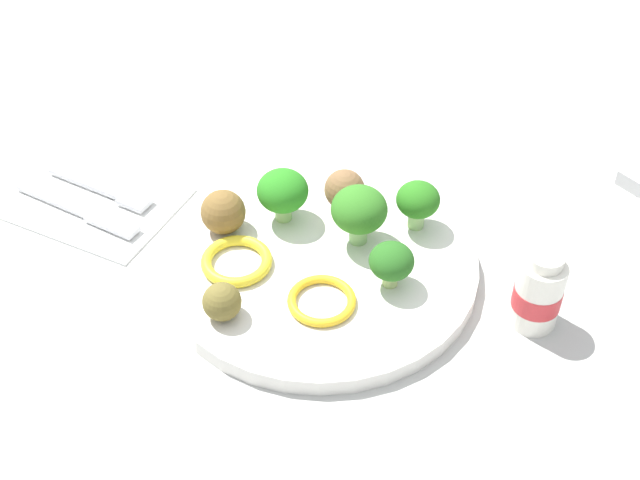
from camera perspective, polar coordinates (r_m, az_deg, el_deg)
The scene contains 15 objects.
ground_plane at distance 0.76m, azimuth 0.00°, elevation -1.99°, with size 4.00×4.00×0.00m, color #B2B2AD.
plate at distance 0.76m, azimuth 0.00°, elevation -1.56°, with size 0.28×0.28×0.02m, color white.
broccoli_floret_front_left at distance 0.71m, azimuth 4.83°, elevation -1.47°, with size 0.04×0.04×0.04m.
broccoli_floret_far_rim at distance 0.74m, azimuth 2.65°, elevation 1.99°, with size 0.05×0.05×0.06m.
broccoli_floret_front_right at distance 0.77m, azimuth -2.53°, elevation 3.27°, with size 0.05×0.05×0.05m.
broccoli_floret_mid_right at distance 0.77m, azimuth 6.60°, elevation 2.62°, with size 0.04×0.04×0.05m.
meatball_back_right at distance 0.77m, azimuth -6.36°, elevation 2.09°, with size 0.04×0.04×0.04m, color brown.
meatball_back_left at distance 0.69m, azimuth -6.61°, elevation -4.15°, with size 0.03×0.03×0.03m, color brown.
meatball_mid_right at distance 0.79m, azimuth 1.66°, elevation 3.42°, with size 0.04×0.04×0.04m, color brown.
pepper_ring_far_rim at distance 0.71m, azimuth 0.11°, elevation -4.09°, with size 0.06×0.06×0.01m, color yellow.
pepper_ring_back_right at distance 0.74m, azimuth -5.63°, elevation -1.41°, with size 0.06×0.06×0.01m, color yellow.
napkin at distance 0.86m, azimuth -15.31°, elevation 2.55°, with size 0.17×0.12×0.01m, color white.
fork at distance 0.86m, azimuth -14.26°, elevation 3.35°, with size 0.12×0.03×0.01m.
knife at distance 0.84m, azimuth -15.74°, elevation 1.94°, with size 0.15×0.03×0.01m.
yogurt_bottle at distance 0.72m, azimuth 14.45°, elevation -3.42°, with size 0.04×0.04×0.08m.
Camera 1 is at (0.21, -0.50, 0.53)m, focal length 47.61 mm.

